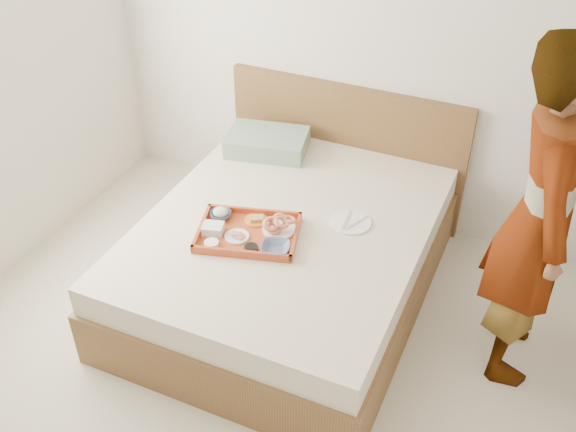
# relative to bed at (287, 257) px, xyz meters

# --- Properties ---
(ground) EXTENTS (3.50, 4.00, 0.01)m
(ground) POSITION_rel_bed_xyz_m (0.04, -1.00, -0.27)
(ground) COLOR beige
(ground) RESTS_ON ground
(wall_back) EXTENTS (3.50, 0.01, 2.60)m
(wall_back) POSITION_rel_bed_xyz_m (0.04, 1.00, 1.04)
(wall_back) COLOR silver
(wall_back) RESTS_ON ground
(bed) EXTENTS (1.65, 2.00, 0.53)m
(bed) POSITION_rel_bed_xyz_m (0.00, 0.00, 0.00)
(bed) COLOR brown
(bed) RESTS_ON ground
(headboard) EXTENTS (1.65, 0.06, 0.95)m
(headboard) POSITION_rel_bed_xyz_m (0.00, 0.97, 0.21)
(headboard) COLOR brown
(headboard) RESTS_ON ground
(pillow) EXTENTS (0.58, 0.45, 0.12)m
(pillow) POSITION_rel_bed_xyz_m (-0.44, 0.66, 0.33)
(pillow) COLOR gray
(pillow) RESTS_ON bed
(tray) EXTENTS (0.64, 0.53, 0.05)m
(tray) POSITION_rel_bed_xyz_m (-0.14, -0.21, 0.29)
(tray) COLOR #B24E25
(tray) RESTS_ON bed
(prawn_plate) EXTENTS (0.23, 0.23, 0.01)m
(prawn_plate) POSITION_rel_bed_xyz_m (0.00, -0.11, 0.29)
(prawn_plate) COLOR white
(prawn_plate) RESTS_ON tray
(navy_bowl_big) EXTENTS (0.19, 0.19, 0.04)m
(navy_bowl_big) POSITION_rel_bed_xyz_m (0.06, -0.29, 0.30)
(navy_bowl_big) COLOR #16204F
(navy_bowl_big) RESTS_ON tray
(sauce_dish) EXTENTS (0.10, 0.10, 0.03)m
(sauce_dish) POSITION_rel_bed_xyz_m (-0.06, -0.34, 0.29)
(sauce_dish) COLOR black
(sauce_dish) RESTS_ON tray
(meat_plate) EXTENTS (0.17, 0.17, 0.01)m
(meat_plate) POSITION_rel_bed_xyz_m (-0.18, -0.27, 0.28)
(meat_plate) COLOR white
(meat_plate) RESTS_ON tray
(bread_plate) EXTENTS (0.16, 0.16, 0.01)m
(bread_plate) POSITION_rel_bed_xyz_m (-0.16, -0.09, 0.28)
(bread_plate) COLOR orange
(bread_plate) RESTS_ON tray
(salad_bowl) EXTENTS (0.15, 0.15, 0.04)m
(salad_bowl) POSITION_rel_bed_xyz_m (-0.35, -0.14, 0.30)
(salad_bowl) COLOR #16204F
(salad_bowl) RESTS_ON tray
(plastic_tub) EXTENTS (0.14, 0.12, 0.05)m
(plastic_tub) POSITION_rel_bed_xyz_m (-0.33, -0.28, 0.30)
(plastic_tub) COLOR silver
(plastic_tub) RESTS_ON tray
(cheese_round) EXTENTS (0.10, 0.10, 0.03)m
(cheese_round) POSITION_rel_bed_xyz_m (-0.27, -0.39, 0.29)
(cheese_round) COLOR white
(cheese_round) RESTS_ON tray
(dinner_plate) EXTENTS (0.27, 0.27, 0.01)m
(dinner_plate) POSITION_rel_bed_xyz_m (0.34, 0.13, 0.27)
(dinner_plate) COLOR white
(dinner_plate) RESTS_ON bed
(person) EXTENTS (0.55, 0.74, 1.86)m
(person) POSITION_rel_bed_xyz_m (1.31, 0.03, 0.67)
(person) COLOR silver
(person) RESTS_ON ground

